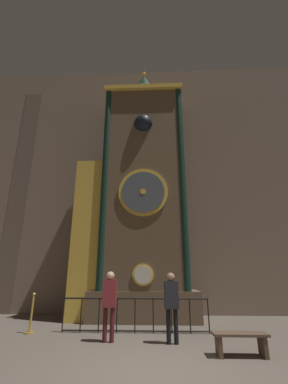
{
  "coord_description": "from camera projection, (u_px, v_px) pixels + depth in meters",
  "views": [
    {
      "loc": [
        -0.01,
        -5.04,
        1.59
      ],
      "look_at": [
        -0.47,
        5.09,
        4.86
      ],
      "focal_mm": 24.0,
      "sensor_mm": 36.0,
      "label": 1
    }
  ],
  "objects": [
    {
      "name": "railing_fence",
      "position": [
        135.0,
        313.0,
        7.42
      ],
      "size": [
        4.25,
        0.05,
        0.94
      ],
      "color": "black",
      "rests_on": "ground_plane"
    },
    {
      "name": "visitor_bench",
      "position": [
        240.0,
        340.0,
        5.27
      ],
      "size": [
        1.11,
        0.4,
        0.44
      ],
      "color": "brown",
      "rests_on": "ground_plane"
    },
    {
      "name": "cathedral_back_wall",
      "position": [
        153.0,
        177.0,
        12.5
      ],
      "size": [
        24.0,
        0.32,
        12.29
      ],
      "color": "#7A6656",
      "rests_on": "ground_plane"
    },
    {
      "name": "stanchion_post",
      "position": [
        31.0,
        320.0,
        7.34
      ],
      "size": [
        0.28,
        0.28,
        1.08
      ],
      "color": "#B28E33",
      "rests_on": "ground_plane"
    },
    {
      "name": "ground_plane",
      "position": [
        158.0,
        374.0,
        4.31
      ],
      "size": [
        28.0,
        28.0,
        0.0
      ],
      "primitive_type": "plane",
      "color": "brown"
    },
    {
      "name": "visitor_near",
      "position": [
        110.0,
        298.0,
        6.58
      ],
      "size": [
        0.35,
        0.23,
        1.66
      ],
      "rotation": [
        0.0,
        0.0,
        0.03
      ],
      "color": "#461518",
      "rests_on": "ground_plane"
    },
    {
      "name": "clock_tower",
      "position": [
        137.0,
        196.0,
        10.59
      ],
      "size": [
        4.72,
        1.83,
        11.01
      ],
      "color": "brown",
      "rests_on": "ground_plane"
    },
    {
      "name": "visitor_far",
      "position": [
        171.0,
        300.0,
        6.41
      ],
      "size": [
        0.35,
        0.24,
        1.63
      ],
      "rotation": [
        0.0,
        0.0,
        0.05
      ],
      "color": "black",
      "rests_on": "ground_plane"
    }
  ]
}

